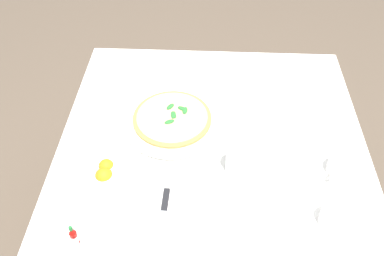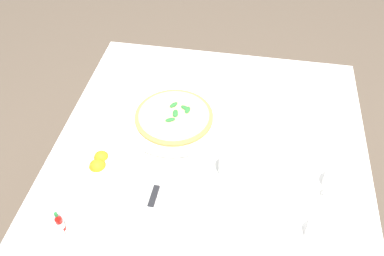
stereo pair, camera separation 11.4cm
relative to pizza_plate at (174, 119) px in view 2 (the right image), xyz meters
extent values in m
plane|color=brown|center=(0.08, 0.14, -0.74)|extent=(8.00, 8.00, 0.00)
cube|color=white|center=(0.08, 0.14, -0.02)|extent=(1.04, 1.04, 0.02)
cube|color=white|center=(0.08, -0.37, -0.17)|extent=(1.04, 0.01, 0.28)
cube|color=white|center=(0.08, 0.66, -0.17)|extent=(1.04, 0.01, 0.28)
cube|color=white|center=(-0.43, 0.14, -0.17)|extent=(0.01, 1.04, 0.28)
cylinder|color=brown|center=(-0.34, -0.28, -0.39)|extent=(0.06, 0.06, 0.71)
cylinder|color=brown|center=(-0.34, 0.57, -0.39)|extent=(0.06, 0.06, 0.71)
cylinder|color=white|center=(0.00, 0.00, -0.01)|extent=(0.21, 0.21, 0.01)
cylinder|color=white|center=(0.00, 0.00, 0.00)|extent=(0.35, 0.35, 0.01)
cylinder|color=#C68E47|center=(0.00, 0.00, 0.01)|extent=(0.28, 0.28, 0.01)
cylinder|color=#F4DB8E|center=(0.00, 0.00, 0.02)|extent=(0.25, 0.25, 0.00)
ellipsoid|color=#2D7533|center=(-0.05, -0.01, 0.02)|extent=(0.04, 0.04, 0.01)
ellipsoid|color=#2D7533|center=(-0.03, 0.04, 0.02)|extent=(0.04, 0.02, 0.01)
ellipsoid|color=#2D7533|center=(0.03, -0.01, 0.02)|extent=(0.03, 0.04, 0.01)
ellipsoid|color=#2D7533|center=(0.00, 0.00, 0.02)|extent=(0.04, 0.02, 0.01)
ellipsoid|color=#2D7533|center=(-0.04, 0.03, 0.02)|extent=(0.03, 0.04, 0.01)
ellipsoid|color=#2D7533|center=(0.00, 0.00, 0.02)|extent=(0.04, 0.03, 0.01)
cylinder|color=white|center=(0.38, 0.48, -0.01)|extent=(0.13, 0.13, 0.01)
cylinder|color=white|center=(0.38, 0.48, 0.02)|extent=(0.08, 0.08, 0.05)
torus|color=white|center=(0.34, 0.52, 0.02)|extent=(0.03, 0.03, 0.03)
cylinder|color=black|center=(0.38, 0.48, 0.04)|extent=(0.07, 0.07, 0.00)
cylinder|color=white|center=(0.20, 0.54, -0.01)|extent=(0.13, 0.13, 0.01)
cylinder|color=white|center=(0.20, 0.54, 0.02)|extent=(0.08, 0.08, 0.05)
torus|color=white|center=(0.23, 0.51, 0.02)|extent=(0.03, 0.03, 0.03)
cylinder|color=black|center=(0.20, 0.54, 0.04)|extent=(0.07, 0.07, 0.00)
cylinder|color=white|center=(0.20, 0.22, 0.04)|extent=(0.07, 0.07, 0.10)
cylinder|color=silver|center=(0.20, 0.22, 0.02)|extent=(0.06, 0.06, 0.06)
cube|color=white|center=(0.39, 0.01, 0.00)|extent=(0.23, 0.15, 0.02)
cube|color=silver|center=(0.44, 0.01, 0.01)|extent=(0.12, 0.02, 0.01)
cube|color=black|center=(0.34, 0.01, 0.01)|extent=(0.08, 0.02, 0.01)
cylinder|color=white|center=(0.25, -0.19, 0.01)|extent=(0.15, 0.15, 0.04)
sphere|color=orange|center=(0.27, -0.18, 0.03)|extent=(0.06, 0.06, 0.06)
sphere|color=orange|center=(0.24, -0.18, 0.03)|extent=(0.05, 0.05, 0.05)
cylinder|color=#B7140F|center=(0.47, -0.23, 0.02)|extent=(0.02, 0.02, 0.05)
cylinder|color=white|center=(0.47, -0.23, 0.02)|extent=(0.02, 0.02, 0.02)
cone|color=#B7140F|center=(0.47, -0.23, 0.05)|extent=(0.02, 0.02, 0.02)
cylinder|color=#1E722D|center=(0.47, -0.23, 0.07)|extent=(0.01, 0.01, 0.01)
cylinder|color=white|center=(0.50, -0.22, 0.01)|extent=(0.03, 0.03, 0.04)
cylinder|color=white|center=(0.50, -0.22, 0.00)|extent=(0.02, 0.02, 0.03)
sphere|color=silver|center=(0.50, -0.22, 0.03)|extent=(0.02, 0.02, 0.02)
cylinder|color=white|center=(0.44, -0.24, 0.01)|extent=(0.03, 0.03, 0.04)
cylinder|color=#38332D|center=(0.44, -0.24, 0.00)|extent=(0.02, 0.02, 0.03)
sphere|color=silver|center=(0.44, -0.24, 0.03)|extent=(0.02, 0.02, 0.02)
camera|label=1|loc=(0.97, 0.12, 0.99)|focal=36.70mm
camera|label=2|loc=(0.96, 0.23, 0.99)|focal=36.70mm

